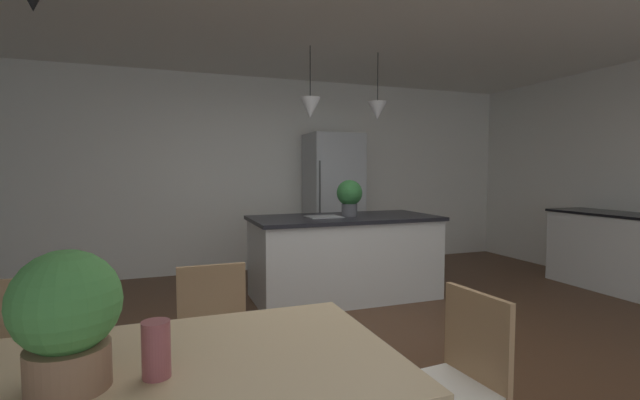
% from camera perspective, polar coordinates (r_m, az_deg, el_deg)
% --- Properties ---
extents(ground_plane, '(10.00, 8.40, 0.04)m').
position_cam_1_polar(ground_plane, '(3.48, 4.17, -20.25)').
color(ground_plane, '#4C301E').
extents(wall_back_kitchen, '(10.00, 0.12, 2.70)m').
position_cam_1_polar(wall_back_kitchen, '(6.30, -8.11, 3.33)').
color(wall_back_kitchen, white).
rests_on(wall_back_kitchen, ground_plane).
extents(dining_table, '(1.94, 0.97, 0.74)m').
position_cam_1_polar(dining_table, '(1.69, -25.80, -21.81)').
color(dining_table, '#D1B284').
rests_on(dining_table, ground_plane).
extents(chair_far_left, '(0.42, 0.42, 0.87)m').
position_cam_1_polar(chair_far_left, '(2.62, -33.68, -17.55)').
color(chair_far_left, '#A87F56').
rests_on(chair_far_left, ground_plane).
extents(chair_far_right, '(0.40, 0.40, 0.87)m').
position_cam_1_polar(chair_far_right, '(2.56, -13.44, -17.48)').
color(chair_far_right, '#A87F56').
rests_on(chair_far_right, ground_plane).
extents(chair_kitchen_end, '(0.43, 0.43, 0.87)m').
position_cam_1_polar(chair_kitchen_end, '(2.13, 16.88, -22.09)').
color(chair_kitchen_end, '#A87F56').
rests_on(chair_kitchen_end, ground_plane).
extents(kitchen_island, '(2.04, 0.98, 0.91)m').
position_cam_1_polar(kitchen_island, '(4.89, 3.17, -7.26)').
color(kitchen_island, silver).
rests_on(kitchen_island, ground_plane).
extents(refrigerator, '(0.73, 0.67, 1.92)m').
position_cam_1_polar(refrigerator, '(6.22, 1.73, -0.25)').
color(refrigerator, '#B2B5B7').
rests_on(refrigerator, ground_plane).
extents(pendant_over_island_main, '(0.21, 0.21, 0.75)m').
position_cam_1_polar(pendant_over_island_main, '(4.70, -1.28, 11.89)').
color(pendant_over_island_main, black).
extents(pendant_over_island_aux, '(0.22, 0.22, 0.73)m').
position_cam_1_polar(pendant_over_island_aux, '(5.01, 7.48, 11.45)').
color(pendant_over_island_aux, black).
extents(potted_plant_on_island, '(0.28, 0.28, 0.40)m').
position_cam_1_polar(potted_plant_on_island, '(4.83, 3.85, 0.59)').
color(potted_plant_on_island, '#4C4C51').
rests_on(potted_plant_on_island, kitchen_island).
extents(potted_plant_on_table, '(0.31, 0.31, 0.42)m').
position_cam_1_polar(potted_plant_on_table, '(1.55, -30.05, -12.81)').
color(potted_plant_on_table, '#8C664C').
rests_on(potted_plant_on_table, dining_table).
extents(vase_on_dining_table, '(0.09, 0.09, 0.18)m').
position_cam_1_polar(vase_on_dining_table, '(1.56, -20.52, -17.72)').
color(vase_on_dining_table, '#994C51').
rests_on(vase_on_dining_table, dining_table).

